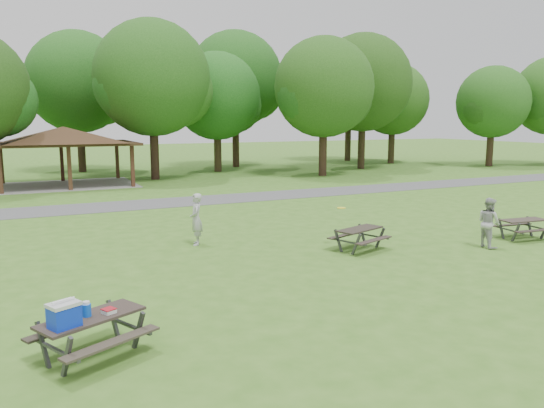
{
  "coord_description": "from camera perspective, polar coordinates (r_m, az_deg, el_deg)",
  "views": [
    {
      "loc": [
        -6.9,
        -12.25,
        4.18
      ],
      "look_at": [
        1.0,
        4.0,
        1.3
      ],
      "focal_mm": 35.0,
      "sensor_mm": 36.0,
      "label": 1
    }
  ],
  "objects": [
    {
      "name": "tree_row_g",
      "position": [
        40.25,
        5.68,
        12.07
      ],
      "size": [
        7.77,
        7.4,
        10.25
      ],
      "color": "black",
      "rests_on": "ground"
    },
    {
      "name": "tree_deep_d",
      "position": [
        55.36,
        8.35,
        11.9
      ],
      "size": [
        8.4,
        8.0,
        11.27
      ],
      "color": "black",
      "rests_on": "ground"
    },
    {
      "name": "picnic_table_near",
      "position": [
        9.92,
        -19.65,
        -11.83
      ],
      "size": [
        2.28,
        2.11,
        1.27
      ],
      "color": "#2C2320",
      "rests_on": "ground"
    },
    {
      "name": "tree_row_f",
      "position": [
        43.48,
        -5.85,
        11.19
      ],
      "size": [
        7.35,
        7.0,
        9.55
      ],
      "color": "#2F2114",
      "rests_on": "ground"
    },
    {
      "name": "asphalt_path",
      "position": [
        27.46,
        -11.06,
        0.15
      ],
      "size": [
        120.0,
        3.2,
        0.02
      ],
      "primitive_type": "cube",
      "color": "#4F4F52",
      "rests_on": "ground"
    },
    {
      "name": "picnic_table_far",
      "position": [
        20.75,
        25.41,
        -1.96
      ],
      "size": [
        1.81,
        1.52,
        0.72
      ],
      "color": "#302823",
      "rests_on": "ground"
    },
    {
      "name": "frisbee_in_flight",
      "position": [
        17.69,
        7.47,
        -0.42
      ],
      "size": [
        0.33,
        0.33,
        0.02
      ],
      "color": "yellow",
      "rests_on": "ground"
    },
    {
      "name": "ground",
      "position": [
        14.67,
        3.35,
        -7.51
      ],
      "size": [
        160.0,
        160.0,
        0.0
      ],
      "primitive_type": "plane",
      "color": "#3E7020",
      "rests_on": "ground"
    },
    {
      "name": "tree_deep_b",
      "position": [
        45.63,
        -20.03,
        11.92
      ],
      "size": [
        8.4,
        8.0,
        11.13
      ],
      "color": "black",
      "rests_on": "ground"
    },
    {
      "name": "tree_row_j",
      "position": [
        52.26,
        22.69,
        9.88
      ],
      "size": [
        6.72,
        6.4,
        8.96
      ],
      "color": "black",
      "rests_on": "ground"
    },
    {
      "name": "tree_deep_c",
      "position": [
        47.91,
        -3.88,
        12.94
      ],
      "size": [
        8.82,
        8.4,
        11.9
      ],
      "color": "#321F16",
      "rests_on": "ground"
    },
    {
      "name": "tree_row_i",
      "position": [
        52.87,
        12.93,
        10.7
      ],
      "size": [
        7.14,
        6.8,
        9.52
      ],
      "color": "black",
      "rests_on": "ground"
    },
    {
      "name": "pavilion",
      "position": [
        36.39,
        -21.49,
        6.67
      ],
      "size": [
        8.6,
        7.01,
        3.76
      ],
      "color": "#3C2215",
      "rests_on": "ground"
    },
    {
      "name": "picnic_table_middle",
      "position": [
        17.39,
        9.41,
        -3.15
      ],
      "size": [
        2.03,
        1.82,
        0.73
      ],
      "color": "black",
      "rests_on": "ground"
    },
    {
      "name": "tree_row_e",
      "position": [
        38.44,
        -12.63,
        12.72
      ],
      "size": [
        8.4,
        8.0,
        11.02
      ],
      "color": "black",
      "rests_on": "ground"
    },
    {
      "name": "frisbee_thrower",
      "position": [
        17.98,
        -8.15,
        -1.63
      ],
      "size": [
        0.58,
        0.73,
        1.75
      ],
      "primitive_type": "imported",
      "rotation": [
        0.0,
        0.0,
        -1.85
      ],
      "color": "#ADAEB0",
      "rests_on": "ground"
    },
    {
      "name": "tree_row_h",
      "position": [
        46.52,
        9.85,
        12.43
      ],
      "size": [
        8.61,
        8.2,
        11.37
      ],
      "color": "black",
      "rests_on": "ground"
    },
    {
      "name": "frisbee_catcher",
      "position": [
        18.85,
        22.29,
        -1.87
      ],
      "size": [
        0.71,
        0.87,
        1.66
      ],
      "primitive_type": "imported",
      "rotation": [
        0.0,
        0.0,
        1.46
      ],
      "color": "#ACACAE",
      "rests_on": "ground"
    }
  ]
}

